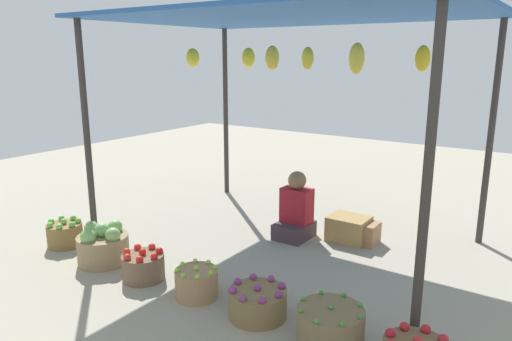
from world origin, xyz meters
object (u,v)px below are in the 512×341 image
(vendor_person, at_px, (296,212))
(wooden_crate_stacked_rear, at_px, (359,232))
(basket_cabbages, at_px, (103,246))
(basket_purple_onions, at_px, (258,302))
(basket_limes, at_px, (197,283))
(basket_red_tomatoes, at_px, (143,266))
(basket_green_chilies, at_px, (330,327))
(wooden_crate_near_vendor, at_px, (349,229))
(basket_green_apples, at_px, (65,234))

(vendor_person, relative_size, wooden_crate_stacked_rear, 1.86)
(basket_cabbages, bearing_deg, wooden_crate_stacked_rear, 45.96)
(basket_cabbages, height_order, basket_purple_onions, basket_cabbages)
(vendor_person, relative_size, basket_limes, 2.06)
(basket_red_tomatoes, bearing_deg, basket_cabbages, 177.06)
(basket_green_chilies, distance_m, wooden_crate_near_vendor, 2.11)
(basket_green_chilies, relative_size, wooden_crate_stacked_rear, 1.17)
(basket_limes, distance_m, basket_green_chilies, 1.29)
(basket_cabbages, xyz_separation_m, basket_purple_onions, (1.88, 0.03, -0.06))
(basket_cabbages, relative_size, basket_limes, 1.36)
(basket_green_apples, height_order, basket_limes, basket_green_apples)
(wooden_crate_stacked_rear, bearing_deg, wooden_crate_near_vendor, -166.26)
(basket_green_chilies, bearing_deg, wooden_crate_stacked_rear, 107.13)
(basket_limes, height_order, basket_green_chilies, basket_green_chilies)
(basket_limes, bearing_deg, wooden_crate_stacked_rear, 71.49)
(basket_green_apples, distance_m, basket_purple_onions, 2.60)
(basket_limes, bearing_deg, basket_purple_onions, 2.93)
(basket_cabbages, distance_m, wooden_crate_stacked_rear, 2.78)
(basket_cabbages, distance_m, basket_green_chilies, 2.55)
(basket_cabbages, height_order, basket_red_tomatoes, basket_cabbages)
(basket_cabbages, relative_size, basket_green_chilies, 1.05)
(basket_green_apples, height_order, basket_red_tomatoes, basket_green_apples)
(vendor_person, bearing_deg, basket_purple_onions, -69.72)
(basket_red_tomatoes, relative_size, basket_green_chilies, 0.81)
(vendor_person, distance_m, basket_red_tomatoes, 1.87)
(basket_cabbages, bearing_deg, basket_red_tomatoes, -2.94)
(basket_green_apples, xyz_separation_m, basket_green_chilies, (3.26, -0.06, 0.01))
(basket_purple_onions, bearing_deg, basket_green_apples, 179.68)
(basket_purple_onions, bearing_deg, wooden_crate_near_vendor, 92.04)
(basket_purple_onions, bearing_deg, basket_cabbages, -179.11)
(vendor_person, height_order, basket_green_apples, vendor_person)
(vendor_person, xyz_separation_m, basket_purple_onions, (0.62, -1.69, -0.18))
(basket_limes, relative_size, wooden_crate_stacked_rear, 0.90)
(basket_green_apples, height_order, basket_green_chilies, basket_green_chilies)
(wooden_crate_stacked_rear, bearing_deg, basket_green_apples, -143.58)
(basket_green_apples, distance_m, basket_red_tomatoes, 1.34)
(basket_green_apples, relative_size, wooden_crate_stacked_rear, 0.90)
(basket_red_tomatoes, bearing_deg, vendor_person, 69.90)
(basket_limes, xyz_separation_m, wooden_crate_stacked_rear, (0.67, 2.00, -0.01))
(vendor_person, distance_m, basket_cabbages, 2.13)
(basket_green_apples, relative_size, basket_red_tomatoes, 0.95)
(basket_green_apples, relative_size, basket_green_chilies, 0.78)
(vendor_person, distance_m, basket_green_apples, 2.59)
(basket_green_apples, relative_size, basket_limes, 1.00)
(vendor_person, xyz_separation_m, basket_green_chilies, (1.29, -1.73, -0.15))
(basket_green_chilies, bearing_deg, basket_limes, 179.52)
(vendor_person, relative_size, basket_cabbages, 1.52)
(basket_purple_onions, xyz_separation_m, basket_green_chilies, (0.66, -0.04, 0.03))
(basket_cabbages, bearing_deg, wooden_crate_near_vendor, 47.31)
(wooden_crate_near_vendor, bearing_deg, basket_red_tomatoes, -120.87)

